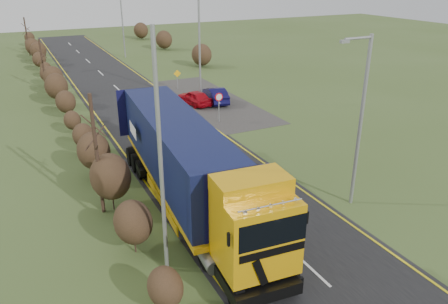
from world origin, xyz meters
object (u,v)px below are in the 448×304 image
car_red_hatchback (195,98)px  streetlight_near (360,117)px  speed_sign (219,102)px  car_blue_sedan (216,95)px  lorry (186,162)px

car_red_hatchback → streetlight_near: 20.31m
speed_sign → streetlight_near: bearing=-88.4°
car_red_hatchback → car_blue_sedan: car_blue_sedan is taller
lorry → car_red_hatchback: lorry is taller
car_red_hatchback → car_blue_sedan: (1.97, -0.17, 0.04)m
lorry → car_red_hatchback: (7.43, 16.77, -1.91)m
streetlight_near → speed_sign: (-0.41, 14.62, -3.01)m
lorry → streetlight_near: (7.69, -3.14, 2.11)m
car_red_hatchback → streetlight_near: (0.26, -19.91, 4.02)m
lorry → speed_sign: bearing=62.1°
speed_sign → lorry: bearing=-122.4°
car_blue_sedan → speed_sign: bearing=76.7°
lorry → streetlight_near: streetlight_near is taller
car_blue_sedan → streetlight_near: 20.20m
car_blue_sedan → lorry: bearing=69.7°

